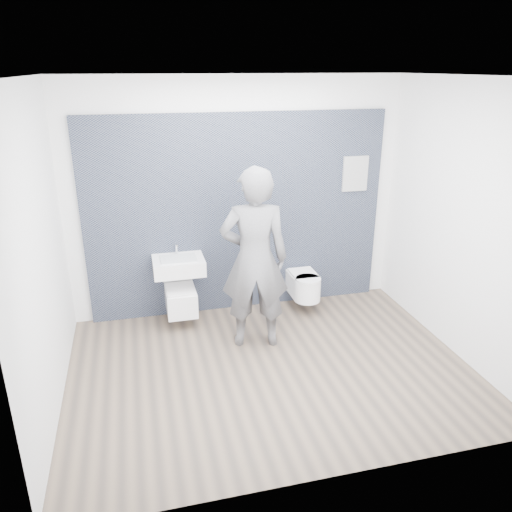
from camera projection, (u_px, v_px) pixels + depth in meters
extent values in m
plane|color=brown|center=(270.00, 368.00, 5.08)|extent=(4.00, 4.00, 0.00)
plane|color=white|center=(238.00, 199.00, 5.94)|extent=(4.00, 0.00, 4.00)
plane|color=white|center=(335.00, 311.00, 3.22)|extent=(4.00, 0.00, 4.00)
plane|color=white|center=(39.00, 257.00, 4.12)|extent=(0.00, 3.00, 3.00)
plane|color=white|center=(462.00, 222.00, 5.03)|extent=(0.00, 3.00, 3.00)
plane|color=white|center=(274.00, 76.00, 4.08)|extent=(4.00, 4.00, 0.00)
cube|color=black|center=(240.00, 305.00, 6.41)|extent=(3.60, 0.06, 2.40)
cube|color=white|center=(179.00, 266.00, 5.75)|extent=(0.58, 0.44, 0.18)
cube|color=silver|center=(178.00, 259.00, 5.70)|extent=(0.41, 0.29, 0.03)
cylinder|color=silver|center=(176.00, 248.00, 5.84)|extent=(0.02, 0.02, 0.15)
cylinder|color=silver|center=(177.00, 244.00, 5.77)|extent=(0.02, 0.10, 0.02)
cylinder|color=silver|center=(178.00, 271.00, 5.98)|extent=(0.04, 0.04, 0.12)
cube|color=white|center=(181.00, 300.00, 5.88)|extent=(0.34, 0.50, 0.29)
cylinder|color=silver|center=(181.00, 291.00, 5.80)|extent=(0.24, 0.24, 0.03)
cube|color=white|center=(180.00, 289.00, 5.79)|extent=(0.33, 0.40, 0.02)
cube|color=white|center=(178.00, 269.00, 5.89)|extent=(0.33, 0.13, 0.35)
cube|color=silver|center=(179.00, 300.00, 6.11)|extent=(0.09, 0.06, 0.08)
cube|color=white|center=(302.00, 284.00, 6.27)|extent=(0.32, 0.38, 0.27)
cylinder|color=white|center=(307.00, 290.00, 6.10)|extent=(0.32, 0.32, 0.27)
cube|color=white|center=(303.00, 274.00, 6.19)|extent=(0.31, 0.36, 0.03)
cylinder|color=white|center=(308.00, 279.00, 6.03)|extent=(0.31, 0.31, 0.03)
cube|color=silver|center=(298.00, 286.00, 6.45)|extent=(0.09, 0.06, 0.08)
cube|color=silver|center=(347.00, 295.00, 6.70)|extent=(0.32, 0.03, 0.43)
imported|color=slate|center=(254.00, 259.00, 5.21)|extent=(0.79, 0.59, 1.97)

